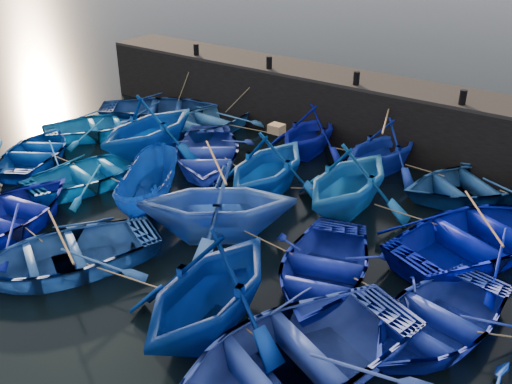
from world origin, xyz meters
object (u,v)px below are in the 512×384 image
Objects in this scene: boat_0 at (160,108)px; boat_8 at (206,153)px; wooden_crate at (277,129)px; boat_13 at (37,152)px.

boat_8 is (5.01, -2.65, -0.01)m from boat_0.
boat_0 is 9.35m from wooden_crate.
boat_8 is at bearing -178.12° from boat_13.
boat_8 is 11.57× the size of wooden_crate.
wooden_crate is at bearing -47.67° from boat_8.
wooden_crate is (3.54, -0.63, 1.91)m from boat_8.
boat_0 is at bearing 114.44° from boat_8.
boat_0 is 1.19× the size of boat_13.
boat_0 is 11.71× the size of wooden_crate.
wooden_crate reaches higher than boat_0.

